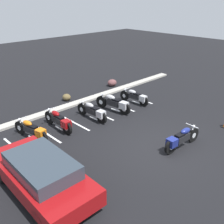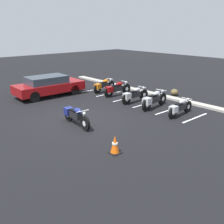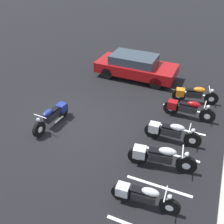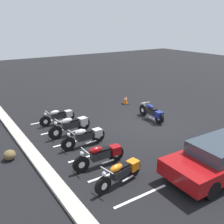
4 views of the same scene
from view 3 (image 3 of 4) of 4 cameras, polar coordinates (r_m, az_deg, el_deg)
The scene contains 13 objects.
ground at distance 11.26m, azimuth -9.10°, elevation -2.04°, with size 60.00×60.00×0.00m, color black.
motorcycle_navy_featured at distance 10.96m, azimuth -12.75°, elevation -0.72°, with size 2.14×0.60×0.84m.
parked_bike_0 at distance 12.74m, azimuth 17.20°, elevation 3.71°, with size 0.73×2.08×0.83m.
parked_bike_1 at distance 11.55m, azimuth 15.91°, elevation 0.74°, with size 0.61×2.18×0.86m.
parked_bike_2 at distance 10.06m, azimuth 12.43°, elevation -4.22°, with size 0.60×2.14×0.84m.
parked_bike_3 at distance 8.91m, azimuth 10.06°, elevation -9.51°, with size 0.71×2.29×0.90m.
parked_bike_4 at distance 7.83m, azimuth 6.43°, elevation -17.66°, with size 0.57×2.02×0.79m.
car_red at distance 14.47m, azimuth 5.16°, elevation 9.93°, with size 1.91×4.34×1.29m.
stall_line_0 at distance 13.75m, azimuth 16.97°, elevation 4.00°, with size 0.10×2.10×0.00m, color white.
stall_line_1 at distance 12.37m, azimuth 15.82°, elevation 0.63°, with size 0.10×2.10×0.00m, color white.
stall_line_2 at distance 11.04m, azimuth 14.38°, elevation -3.57°, with size 0.10×2.10×0.00m, color white.
stall_line_3 at distance 9.80m, azimuth 12.55°, elevation -8.87°, with size 0.10×2.10×0.00m, color white.
stall_line_4 at distance 8.68m, azimuth 10.13°, elevation -15.61°, with size 0.10×2.10×0.00m, color white.
Camera 3 is at (7.56, 5.18, 6.53)m, focal length 42.00 mm.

